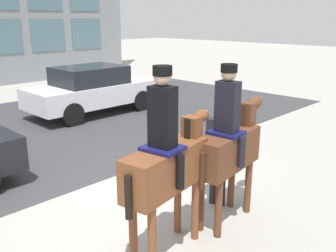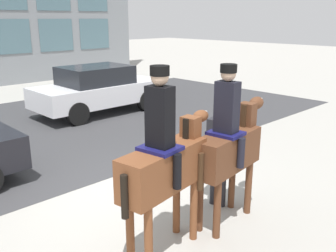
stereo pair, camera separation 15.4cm
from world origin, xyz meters
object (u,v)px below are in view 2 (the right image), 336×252
Objects in this scene: mounted_horse_lead at (165,162)px; street_car_far_lane at (98,89)px; mounted_horse_companion at (229,145)px; pedestrian_bystander at (220,149)px.

street_car_far_lane is at bearing 53.58° from mounted_horse_lead.
mounted_horse_lead is 1.27m from mounted_horse_companion.
mounted_horse_lead reaches higher than mounted_horse_companion.
pedestrian_bystander is (1.56, 0.33, -0.29)m from mounted_horse_lead.
street_car_far_lane is (2.55, 7.39, -0.45)m from mounted_horse_companion.
mounted_horse_lead is 1.62m from pedestrian_bystander.
mounted_horse_companion reaches higher than street_car_far_lane.
mounted_horse_companion is 7.83m from street_car_far_lane.
mounted_horse_companion is 1.44× the size of pedestrian_bystander.
mounted_horse_lead is at bearing 169.77° from mounted_horse_companion.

